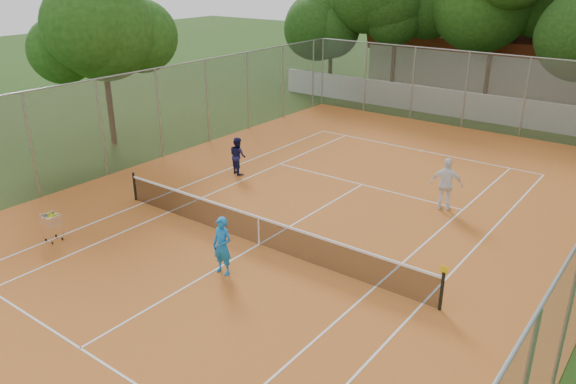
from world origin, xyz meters
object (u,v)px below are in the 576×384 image
Objects in this scene: tennis_net at (259,230)px; player_far_left at (238,156)px; ball_hopper at (52,227)px; player_near at (222,246)px; clubhouse at (501,55)px; player_far_right at (446,184)px.

player_far_left is (-4.80, 4.43, 0.29)m from tennis_net.
tennis_net is at bearing 18.26° from ball_hopper.
clubhouse is at bearing 91.23° from player_near.
ball_hopper is at bearing -145.28° from tennis_net.
player_far_right is at bearing -148.31° from player_far_left.
player_near reaches higher than ball_hopper.
ball_hopper is (-5.35, -3.71, -0.00)m from tennis_net.
player_far_left is 8.16m from ball_hopper.
player_near is at bearing 149.29° from player_far_left.
player_far_right is at bearing 64.95° from player_near.
clubhouse is at bearing 93.95° from tennis_net.
ball_hopper is (-3.35, -32.71, -1.69)m from clubhouse.
tennis_net is 6.54m from player_far_left.
ball_hopper is at bearing -95.84° from clubhouse.
clubhouse is 10.52× the size of player_far_left.
player_far_left is at bearing -96.49° from clubhouse.
player_far_left is at bearing 137.27° from tennis_net.
clubhouse reaches higher than ball_hopper.
tennis_net is 12.18× the size of ball_hopper.
player_near reaches higher than player_far_left.
tennis_net is 29.12m from clubhouse.
player_far_left reaches higher than tennis_net.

